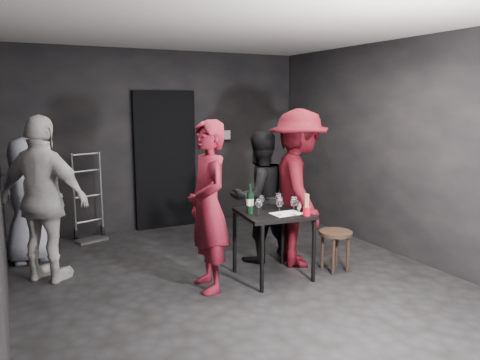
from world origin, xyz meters
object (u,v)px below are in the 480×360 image
server_red (208,192)px  woman_black (259,193)px  hand_truck (90,224)px  stool (335,238)px  wine_bottle (250,202)px  man_maroon (299,169)px  bystander_grey (27,199)px  tasting_table (273,220)px  bystander_cream (43,183)px  breadstick_cup (307,205)px

server_red → woman_black: 1.09m
hand_truck → server_red: bearing=-87.7°
stool → wine_bottle: bearing=169.4°
server_red → wine_bottle: size_ratio=6.45×
server_red → wine_bottle: server_red is taller
man_maroon → bystander_grey: man_maroon is taller
server_red → tasting_table: bearing=92.2°
woman_black → hand_truck: bearing=-50.1°
hand_truck → stool: bearing=-64.4°
bystander_grey → bystander_cream: bearing=93.6°
hand_truck → tasting_table: size_ratio=1.65×
stool → bystander_cream: (-2.99, 1.16, 0.71)m
tasting_table → server_red: (-0.77, 0.02, 0.38)m
man_maroon → wine_bottle: 0.83m
man_maroon → breadstick_cup: (-0.26, -0.56, -0.29)m
hand_truck → bystander_grey: size_ratio=0.80×
bystander_cream → breadstick_cup: (2.47, -1.32, -0.23)m
tasting_table → wine_bottle: (-0.27, 0.04, 0.22)m
server_red → bystander_grey: size_ratio=1.34×
stool → server_red: bearing=173.7°
server_red → bystander_grey: bearing=-133.5°
hand_truck → tasting_table: hand_truck is taller
breadstick_cup → hand_truck: bearing=123.8°
hand_truck → bystander_cream: 1.77m
tasting_table → stool: (0.74, -0.15, -0.27)m
server_red → man_maroon: 1.28m
stool → breadstick_cup: bearing=-162.8°
bystander_grey → breadstick_cup: 3.34m
woman_black → wine_bottle: (-0.41, -0.55, 0.03)m
bystander_grey → breadstick_cup: (2.62, -2.08, 0.09)m
stool → woman_black: size_ratio=0.28×
server_red → man_maroon: bearing=104.1°
man_maroon → bystander_grey: size_ratio=1.49×
wine_bottle → breadstick_cup: 0.60m
bystander_grey → wine_bottle: 2.74m
tasting_table → woman_black: size_ratio=0.44×
bystander_grey → breadstick_cup: bearing=134.1°
server_red → wine_bottle: 0.52m
hand_truck → stool: 3.46m
hand_truck → stool: hand_truck is taller
tasting_table → stool: size_ratio=1.60×
man_maroon → breadstick_cup: size_ratio=9.11×
hand_truck → wine_bottle: bearing=-77.6°
woman_black → breadstick_cup: (0.08, -0.90, 0.02)m
bystander_cream → bystander_grey: (-0.15, 0.77, -0.31)m
tasting_table → breadstick_cup: size_ratio=2.97×
tasting_table → man_maroon: man_maroon is taller
bystander_grey → hand_truck: bearing=-149.2°
man_maroon → bystander_grey: 3.28m
woman_black → bystander_grey: bearing=-28.9°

